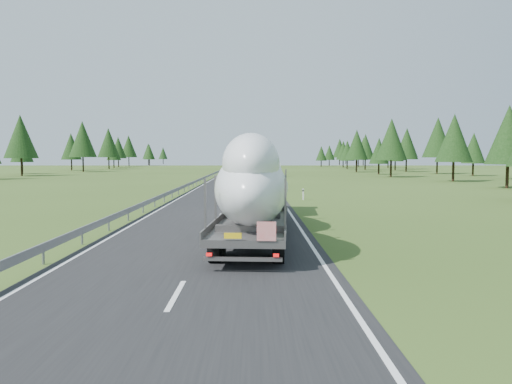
{
  "coord_description": "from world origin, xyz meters",
  "views": [
    {
      "loc": [
        2.11,
        -13.42,
        3.81
      ],
      "look_at": [
        2.26,
        10.82,
        2.08
      ],
      "focal_mm": 35.0,
      "sensor_mm": 36.0,
      "label": 1
    }
  ],
  "objects_px": {
    "distant_car_dark": "(251,164)",
    "distant_car_blue": "(249,162)",
    "boat_truck": "(256,185)",
    "highway_sign": "(280,167)",
    "distant_van": "(241,166)"
  },
  "relations": [
    {
      "from": "boat_truck",
      "to": "distant_van",
      "type": "bearing_deg",
      "value": 91.63
    },
    {
      "from": "boat_truck",
      "to": "distant_van",
      "type": "distance_m",
      "value": 139.28
    },
    {
      "from": "boat_truck",
      "to": "distant_van",
      "type": "relative_size",
      "value": 3.53
    },
    {
      "from": "highway_sign",
      "to": "boat_truck",
      "type": "relative_size",
      "value": 0.13
    },
    {
      "from": "distant_car_blue",
      "to": "highway_sign",
      "type": "bearing_deg",
      "value": -92.63
    },
    {
      "from": "boat_truck",
      "to": "distant_car_blue",
      "type": "xyz_separation_m",
      "value": [
        -2.61,
        252.32,
        -1.64
      ]
    },
    {
      "from": "highway_sign",
      "to": "distant_car_blue",
      "type": "relative_size",
      "value": 0.58
    },
    {
      "from": "boat_truck",
      "to": "highway_sign",
      "type": "bearing_deg",
      "value": 85.88
    },
    {
      "from": "distant_van",
      "to": "highway_sign",
      "type": "bearing_deg",
      "value": -87.33
    },
    {
      "from": "highway_sign",
      "to": "distant_car_dark",
      "type": "relative_size",
      "value": 0.59
    },
    {
      "from": "highway_sign",
      "to": "distant_car_blue",
      "type": "distance_m",
      "value": 183.81
    },
    {
      "from": "distant_car_dark",
      "to": "distant_car_blue",
      "type": "relative_size",
      "value": 0.97
    },
    {
      "from": "boat_truck",
      "to": "distant_car_blue",
      "type": "relative_size",
      "value": 4.51
    },
    {
      "from": "boat_truck",
      "to": "distant_car_blue",
      "type": "distance_m",
      "value": 252.34
    },
    {
      "from": "distant_car_blue",
      "to": "distant_car_dark",
      "type": "bearing_deg",
      "value": -93.76
    }
  ]
}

